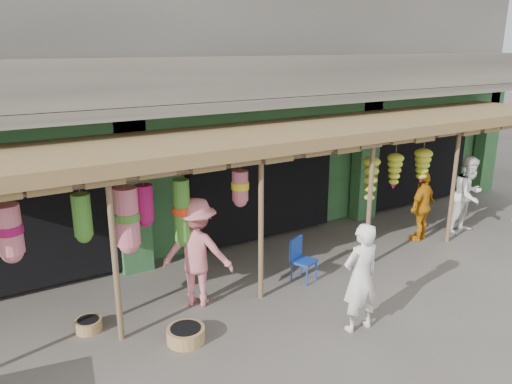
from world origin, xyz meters
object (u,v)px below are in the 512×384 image
blue_chair (301,257)px  person_right (468,195)px  person_vendor (422,206)px  person_front (361,278)px  person_shopper (197,252)px

blue_chair → person_right: (4.84, -0.01, 0.46)m
person_right → person_vendor: person_right is taller
person_front → person_shopper: 2.73m
person_vendor → person_shopper: bearing=-13.8°
person_front → person_shopper: size_ratio=0.93×
blue_chair → person_front: 1.93m
person_front → person_right: person_right is taller
person_front → person_right: bearing=-157.4°
person_vendor → person_right: bearing=156.2°
person_shopper → person_front: bearing=169.2°
blue_chair → person_right: size_ratio=0.45×
blue_chair → person_right: person_right is taller
person_right → person_shopper: (-6.89, 0.20, 0.03)m
blue_chair → person_vendor: person_vendor is taller
person_front → person_shopper: bearing=-46.4°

